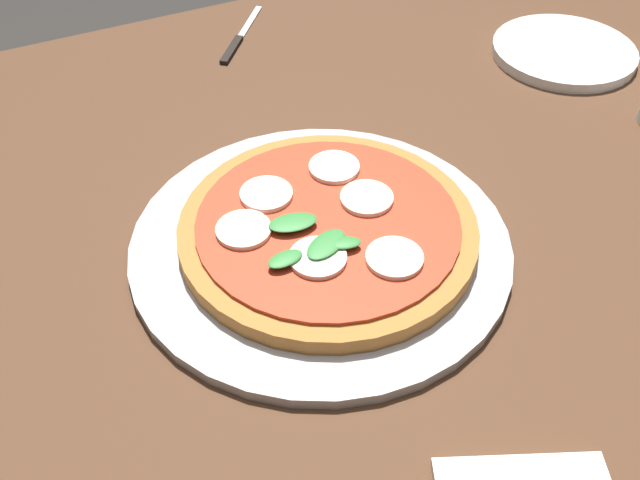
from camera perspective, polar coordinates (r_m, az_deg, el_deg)
name	(u,v)px	position (r m, az deg, el deg)	size (l,w,h in m)	color
dining_table	(315,305)	(0.78, -0.37, -5.16)	(1.47, 1.09, 0.73)	#4C301E
serving_tray	(320,243)	(0.72, 0.00, -0.23)	(0.38, 0.38, 0.01)	#B2B2B7
pizza	(329,230)	(0.70, 0.68, 0.79)	(0.29, 0.29, 0.03)	#B27033
plate_white	(564,52)	(1.07, 18.70, 13.92)	(0.19, 0.19, 0.01)	white
knife	(238,41)	(1.06, -6.52, 15.37)	(0.12, 0.14, 0.01)	black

